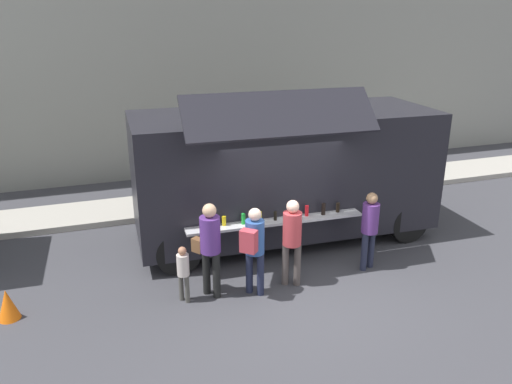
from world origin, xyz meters
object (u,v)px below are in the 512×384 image
customer_rear_waiting (210,242)px  customer_front_ordering (292,235)px  food_truck_main (285,171)px  customer_mid_with_backpack (254,243)px  traffic_cone_orange (8,304)px  child_near_queue (183,269)px  trash_bin (370,173)px  customer_extra_browsing (370,224)px

customer_rear_waiting → customer_front_ordering: bearing=-41.1°
food_truck_main → customer_front_ordering: (-0.68, -2.11, -0.56)m
food_truck_main → customer_rear_waiting: 3.02m
customer_front_ordering → customer_rear_waiting: 1.54m
food_truck_main → customer_mid_with_backpack: bearing=-121.3°
traffic_cone_orange → child_near_queue: (2.93, -0.40, 0.37)m
food_truck_main → trash_bin: (3.63, 2.32, -1.13)m
food_truck_main → customer_mid_with_backpack: size_ratio=3.94×
trash_bin → customer_rear_waiting: customer_rear_waiting is taller
customer_mid_with_backpack → customer_rear_waiting: size_ratio=0.94×
trash_bin → child_near_queue: size_ratio=0.85×
traffic_cone_orange → customer_front_ordering: customer_front_ordering is taller
food_truck_main → child_near_queue: (-2.72, -2.05, -0.94)m
traffic_cone_orange → child_near_queue: 2.98m
traffic_cone_orange → customer_front_ordering: size_ratio=0.32×
traffic_cone_orange → customer_extra_browsing: bearing=-3.1°
customer_front_ordering → customer_extra_browsing: bearing=-60.0°
customer_extra_browsing → traffic_cone_orange: bearing=66.6°
trash_bin → customer_extra_browsing: bearing=-121.1°
trash_bin → customer_rear_waiting: 7.29m
customer_mid_with_backpack → customer_rear_waiting: bearing=115.1°
customer_front_ordering → customer_mid_with_backpack: size_ratio=1.01×
customer_front_ordering → customer_mid_with_backpack: bearing=125.1°
trash_bin → child_near_queue: 7.71m
food_truck_main → customer_front_ordering: bearing=-105.9°
food_truck_main → traffic_cone_orange: (-5.65, -1.65, -1.31)m
traffic_cone_orange → trash_bin: 10.09m
trash_bin → customer_rear_waiting: (-5.84, -4.31, 0.61)m
food_truck_main → trash_bin: size_ratio=7.28×
customer_front_ordering → customer_extra_browsing: size_ratio=1.05×
customer_mid_with_backpack → customer_extra_browsing: customer_mid_with_backpack is taller
customer_rear_waiting → child_near_queue: size_ratio=1.67×
food_truck_main → customer_extra_browsing: bearing=-61.1°
trash_bin → customer_mid_with_backpack: customer_mid_with_backpack is taller
food_truck_main → child_near_queue: food_truck_main is taller
traffic_cone_orange → trash_bin: trash_bin is taller
child_near_queue → food_truck_main: bearing=-0.3°
customer_front_ordering → customer_mid_with_backpack: 0.79m
food_truck_main → customer_rear_waiting: (-2.21, -1.99, -0.52)m
customer_rear_waiting → child_near_queue: customer_rear_waiting is taller
customer_front_ordering → food_truck_main: bearing=8.6°
customer_front_ordering → child_near_queue: bearing=114.8°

